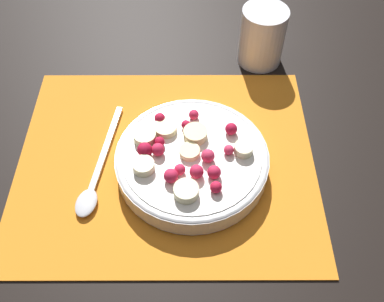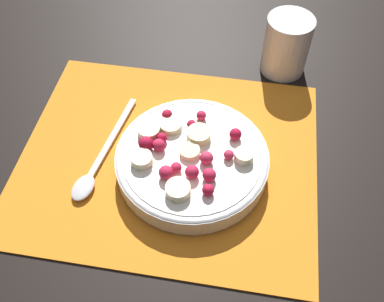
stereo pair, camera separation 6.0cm
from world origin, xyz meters
The scene contains 5 objects.
ground_plane centered at (0.00, 0.00, 0.00)m, with size 3.00×3.00×0.00m, color black.
placemat centered at (0.00, 0.00, 0.00)m, with size 0.45×0.37×0.01m.
fruit_bowl centered at (-0.04, 0.02, 0.03)m, with size 0.22×0.22×0.05m.
spoon centered at (0.10, 0.04, 0.01)m, with size 0.05×0.21×0.01m.
drinking_glass centered at (-0.16, -0.23, 0.05)m, with size 0.08×0.08×0.10m.
Camera 1 is at (-0.04, 0.38, 0.53)m, focal length 40.00 mm.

